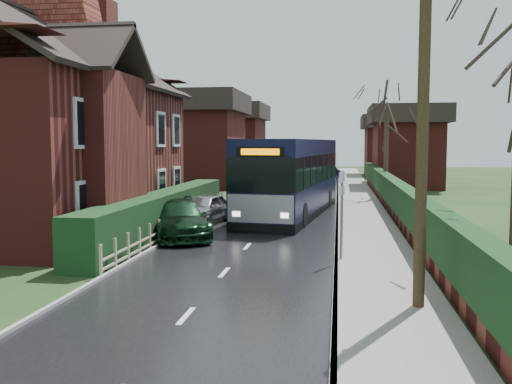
% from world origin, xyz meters
% --- Properties ---
extents(ground, '(140.00, 140.00, 0.00)m').
position_xyz_m(ground, '(0.00, 0.00, 0.00)').
color(ground, '#30481E').
rests_on(ground, ground).
extents(road, '(6.00, 100.00, 0.02)m').
position_xyz_m(road, '(0.00, 10.00, 0.01)').
color(road, black).
rests_on(road, ground).
extents(pavement, '(2.50, 100.00, 0.14)m').
position_xyz_m(pavement, '(4.25, 10.00, 0.07)').
color(pavement, slate).
rests_on(pavement, ground).
extents(kerb_right, '(0.12, 100.00, 0.14)m').
position_xyz_m(kerb_right, '(3.05, 10.00, 0.07)').
color(kerb_right, gray).
rests_on(kerb_right, ground).
extents(kerb_left, '(0.12, 100.00, 0.10)m').
position_xyz_m(kerb_left, '(-3.05, 10.00, 0.05)').
color(kerb_left, gray).
rests_on(kerb_left, ground).
extents(front_hedge, '(1.20, 16.00, 1.60)m').
position_xyz_m(front_hedge, '(-3.90, 5.00, 0.80)').
color(front_hedge, black).
rests_on(front_hedge, ground).
extents(picket_fence, '(0.10, 16.00, 0.90)m').
position_xyz_m(picket_fence, '(-3.15, 5.00, 0.45)').
color(picket_fence, tan).
rests_on(picket_fence, ground).
extents(right_wall_hedge, '(0.60, 50.00, 1.80)m').
position_xyz_m(right_wall_hedge, '(5.80, 10.00, 1.02)').
color(right_wall_hedge, maroon).
rests_on(right_wall_hedge, ground).
extents(brick_house, '(9.30, 14.60, 10.30)m').
position_xyz_m(brick_house, '(-8.73, 4.78, 4.38)').
color(brick_house, maroon).
rests_on(brick_house, ground).
extents(bus, '(4.25, 12.57, 3.74)m').
position_xyz_m(bus, '(0.80, 10.82, 1.86)').
color(bus, black).
rests_on(bus, ground).
extents(car_silver, '(2.29, 4.17, 1.34)m').
position_xyz_m(car_silver, '(-2.80, 7.33, 0.67)').
color(car_silver, '#B8B9BD').
rests_on(car_silver, ground).
extents(car_green, '(3.75, 5.27, 1.42)m').
position_xyz_m(car_green, '(-2.90, 3.56, 0.71)').
color(car_green, black).
rests_on(car_green, ground).
extents(car_distant, '(2.73, 4.52, 1.41)m').
position_xyz_m(car_distant, '(2.00, 37.59, 0.70)').
color(car_distant, black).
rests_on(car_distant, ground).
extents(bus_stop_sign, '(0.18, 0.41, 2.77)m').
position_xyz_m(bus_stop_sign, '(3.20, -0.19, 1.83)').
color(bus_stop_sign, slate).
rests_on(bus_stop_sign, ground).
extents(telegraph_pole, '(0.24, 0.92, 7.12)m').
position_xyz_m(telegraph_pole, '(4.80, -5.00, 3.61)').
color(telegraph_pole, '#2E2414').
rests_on(telegraph_pole, ground).
extents(tree_right_far, '(4.09, 4.09, 7.91)m').
position_xyz_m(tree_right_far, '(6.03, 19.37, 5.91)').
color(tree_right_far, '#31241D').
rests_on(tree_right_far, ground).
extents(tree_house_side, '(4.81, 4.81, 10.92)m').
position_xyz_m(tree_house_side, '(-11.10, 10.00, 8.16)').
color(tree_house_side, '#342A1F').
rests_on(tree_house_side, ground).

